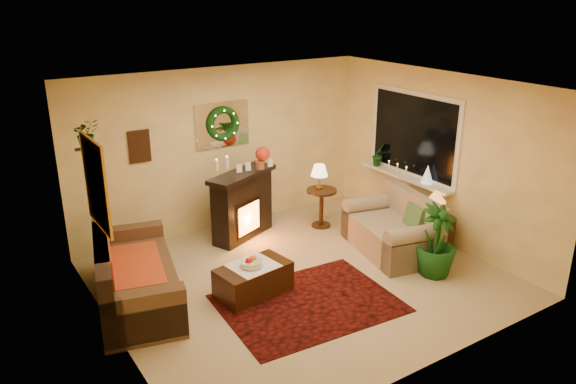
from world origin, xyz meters
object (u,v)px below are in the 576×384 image
coffee_table (253,279)px  end_table_square (433,232)px  side_table_round (321,208)px  fireplace (242,204)px  sofa (136,270)px  loveseat (391,225)px

coffee_table → end_table_square: bearing=-14.3°
end_table_square → side_table_round: bearing=118.7°
end_table_square → fireplace: bearing=137.8°
sofa → end_table_square: (4.21, -0.97, -0.16)m
sofa → fireplace: size_ratio=1.90×
sofa → side_table_round: sofa is taller
fireplace → coffee_table: size_ratio=1.16×
sofa → fireplace: bearing=39.6°
loveseat → end_table_square: loveseat is taller
sofa → loveseat: (3.63, -0.66, -0.01)m
end_table_square → coffee_table: 2.93m
side_table_round → end_table_square: size_ratio=1.14×
sofa → loveseat: bearing=3.3°
fireplace → end_table_square: 2.94m
sofa → end_table_square: bearing=0.7°
side_table_round → end_table_square: bearing=-61.3°
fireplace → end_table_square: size_ratio=1.94×
sofa → coffee_table: sofa is taller
loveseat → side_table_round: (-0.31, 1.31, -0.09)m
loveseat → end_table_square: (0.58, -0.31, -0.15)m
side_table_round → coffee_table: side_table_round is taller
side_table_round → end_table_square: 1.85m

